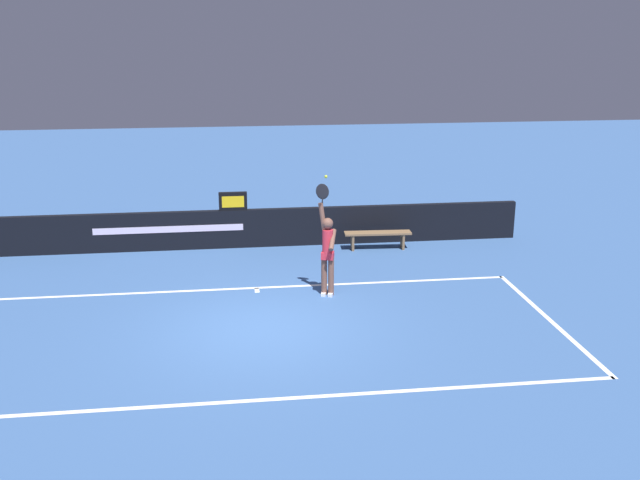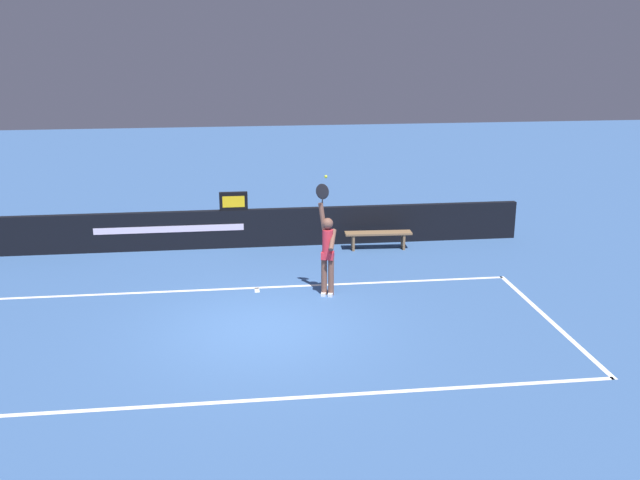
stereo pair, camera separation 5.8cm
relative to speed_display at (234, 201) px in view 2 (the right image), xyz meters
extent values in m
plane|color=#385D94|center=(0.45, -5.50, -1.27)|extent=(60.00, 60.00, 0.00)
cube|color=white|center=(0.45, -3.22, -1.27)|extent=(11.57, 0.10, 0.00)
cube|color=white|center=(0.45, -8.34, -1.27)|extent=(11.57, 0.10, 0.00)
cube|color=white|center=(6.23, -5.78, -1.27)|extent=(0.10, 5.23, 0.00)
cube|color=white|center=(0.45, -3.37, -1.27)|extent=(0.10, 0.30, 0.00)
cube|color=black|center=(0.45, 0.00, -0.75)|extent=(14.62, 0.18, 1.03)
cube|color=silver|center=(-1.70, -0.09, -0.69)|extent=(3.88, 0.01, 0.17)
cube|color=black|center=(0.00, 0.00, 0.00)|extent=(0.74, 0.14, 0.48)
cube|color=yellow|center=(0.00, -0.07, 0.00)|extent=(0.58, 0.01, 0.30)
cylinder|color=brown|center=(2.05, -3.88, -0.83)|extent=(0.13, 0.13, 0.87)
cylinder|color=brown|center=(1.91, -3.83, -0.83)|extent=(0.13, 0.13, 0.87)
cube|color=white|center=(2.05, -3.89, -1.23)|extent=(0.17, 0.26, 0.07)
cube|color=white|center=(1.90, -3.85, -1.23)|extent=(0.17, 0.26, 0.07)
cylinder|color=red|center=(1.98, -3.85, -0.08)|extent=(0.23, 0.23, 0.62)
cube|color=red|center=(1.98, -3.85, -0.35)|extent=(0.32, 0.28, 0.16)
sphere|color=brown|center=(1.98, -3.85, 0.36)|extent=(0.23, 0.23, 0.23)
cylinder|color=brown|center=(1.87, -3.82, 0.52)|extent=(0.20, 0.15, 0.59)
cylinder|color=brown|center=(2.07, -3.94, 0.02)|extent=(0.24, 0.49, 0.40)
ellipsoid|color=black|center=(1.87, -3.82, 1.06)|extent=(0.30, 0.12, 0.36)
cylinder|color=black|center=(1.87, -3.82, 0.87)|extent=(0.03, 0.03, 0.18)
sphere|color=#CDDB33|center=(1.90, -4.16, 1.45)|extent=(0.07, 0.07, 0.07)
cube|color=olive|center=(3.77, -0.64, -0.82)|extent=(1.78, 0.44, 0.05)
cube|color=olive|center=(3.10, -0.61, -1.05)|extent=(0.08, 0.32, 0.44)
cube|color=olive|center=(4.44, -0.68, -1.05)|extent=(0.08, 0.32, 0.44)
camera|label=1|loc=(-0.09, -18.57, 4.40)|focal=40.43mm
camera|label=2|loc=(-0.03, -18.58, 4.40)|focal=40.43mm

